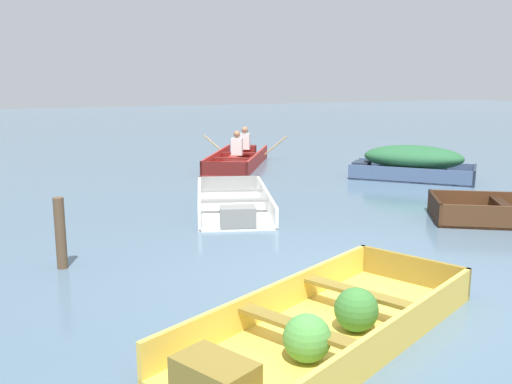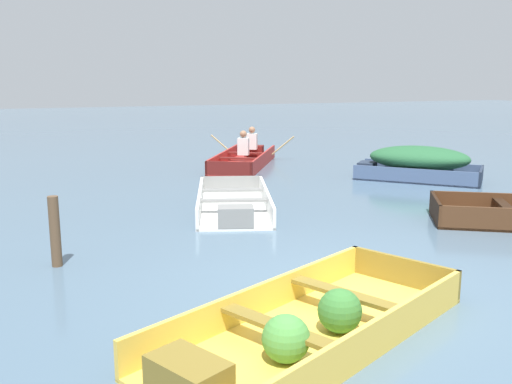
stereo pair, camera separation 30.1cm
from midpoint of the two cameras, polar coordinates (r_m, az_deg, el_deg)
name	(u,v)px [view 2 (the right image)]	position (r m, az deg, el deg)	size (l,w,h in m)	color
ground_plane	(347,289)	(6.38, 10.42, -9.52)	(80.00, 80.00, 0.00)	slate
dinghy_yellow_foreground	(306,329)	(5.06, 6.75, -13.42)	(3.49, 2.60, 0.43)	#E5BC47
skiff_white_near_moored	(234,205)	(9.76, -1.37, -1.29)	(2.01, 3.11, 0.34)	white
skiff_slate_blue_far_moored	(418,161)	(13.23, 16.50, 2.98)	(2.72, 2.71, 0.76)	#475B7F
rowboat_red_with_crew	(245,158)	(14.96, -0.52, 3.44)	(3.01, 3.49, 0.91)	#AD2D28
mooring_post	(55,232)	(7.24, -18.34, -3.78)	(0.13, 0.13, 0.87)	brown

